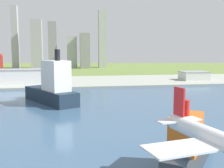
{
  "coord_description": "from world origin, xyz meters",
  "views": [
    {
      "loc": [
        -17.21,
        75.62,
        47.76
      ],
      "look_at": [
        8.56,
        231.02,
        28.5
      ],
      "focal_mm": 45.58,
      "sensor_mm": 36.0,
      "label": 1
    }
  ],
  "objects_px": {
    "cargo_ship": "(53,88)",
    "warehouse_annex": "(194,76)",
    "warehouse_main": "(19,77)",
    "container_barge": "(189,146)"
  },
  "relations": [
    {
      "from": "cargo_ship",
      "to": "warehouse_annex",
      "type": "bearing_deg",
      "value": 35.25
    },
    {
      "from": "cargo_ship",
      "to": "warehouse_main",
      "type": "xyz_separation_m",
      "value": [
        -48.71,
        129.33,
        -1.59
      ]
    },
    {
      "from": "cargo_ship",
      "to": "warehouse_annex",
      "type": "xyz_separation_m",
      "value": [
        200.9,
        141.96,
        -5.07
      ]
    },
    {
      "from": "cargo_ship",
      "to": "container_barge",
      "type": "xyz_separation_m",
      "value": [
        61.12,
        -147.64,
        -5.7
      ]
    },
    {
      "from": "container_barge",
      "to": "warehouse_annex",
      "type": "xyz_separation_m",
      "value": [
        139.78,
        289.6,
        0.63
      ]
    },
    {
      "from": "warehouse_main",
      "to": "cargo_ship",
      "type": "bearing_deg",
      "value": -69.36
    },
    {
      "from": "warehouse_main",
      "to": "container_barge",
      "type": "bearing_deg",
      "value": -68.37
    },
    {
      "from": "warehouse_annex",
      "to": "warehouse_main",
      "type": "bearing_deg",
      "value": -177.1
    },
    {
      "from": "container_barge",
      "to": "warehouse_main",
      "type": "relative_size",
      "value": 0.68
    },
    {
      "from": "cargo_ship",
      "to": "container_barge",
      "type": "bearing_deg",
      "value": -67.51
    }
  ]
}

